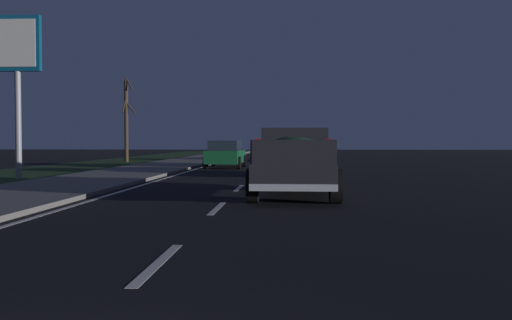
% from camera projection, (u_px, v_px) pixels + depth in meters
% --- Properties ---
extents(ground, '(144.00, 144.00, 0.00)m').
position_uv_depth(ground, '(258.00, 170.00, 29.46)').
color(ground, black).
extents(sidewalk_shoulder, '(108.00, 4.00, 0.12)m').
position_uv_depth(sidewalk_shoulder, '(151.00, 168.00, 29.79)').
color(sidewalk_shoulder, slate).
rests_on(sidewalk_shoulder, ground).
extents(grass_verge, '(108.00, 6.00, 0.01)m').
position_uv_depth(grass_verge, '(59.00, 169.00, 30.09)').
color(grass_verge, '#1E3819').
rests_on(grass_verge, ground).
extents(lane_markings, '(108.00, 3.54, 0.01)m').
position_uv_depth(lane_markings, '(215.00, 168.00, 31.58)').
color(lane_markings, silver).
rests_on(lane_markings, ground).
extents(pickup_truck, '(5.46, 2.35, 1.87)m').
position_uv_depth(pickup_truck, '(295.00, 160.00, 15.41)').
color(pickup_truck, '#232328').
rests_on(pickup_truck, ground).
extents(sedan_blue, '(4.42, 2.06, 1.54)m').
position_uv_depth(sedan_blue, '(294.00, 151.00, 42.09)').
color(sedan_blue, navy).
rests_on(sedan_blue, ground).
extents(sedan_green, '(4.43, 2.07, 1.54)m').
position_uv_depth(sedan_green, '(226.00, 154.00, 31.72)').
color(sedan_green, '#14592D').
rests_on(sedan_green, ground).
extents(sedan_black, '(4.45, 2.10, 1.54)m').
position_uv_depth(sedan_black, '(287.00, 158.00, 24.62)').
color(sedan_black, black).
rests_on(sedan_black, ground).
extents(gas_price_sign, '(0.27, 1.90, 6.47)m').
position_uv_depth(gas_price_sign, '(17.00, 57.00, 22.31)').
color(gas_price_sign, '#99999E').
rests_on(gas_price_sign, ground).
extents(bare_tree_far, '(1.23, 0.91, 6.10)m').
position_uv_depth(bare_tree_far, '(126.00, 120.00, 40.59)').
color(bare_tree_far, '#423323').
rests_on(bare_tree_far, ground).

